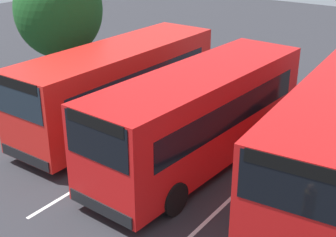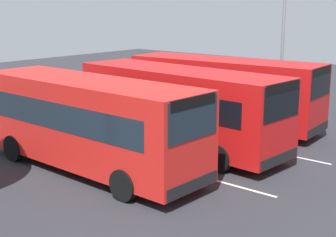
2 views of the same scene
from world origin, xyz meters
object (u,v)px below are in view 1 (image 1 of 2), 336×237
at_px(bus_far_left, 119,84).
at_px(bus_center_left, 200,114).
at_px(bus_center_right, 335,138).
at_px(depot_tree, 59,10).

height_order(bus_far_left, bus_center_left, same).
bearing_deg(bus_center_left, bus_far_left, -96.87).
bearing_deg(bus_far_left, bus_center_right, 90.78).
height_order(bus_center_left, depot_tree, depot_tree).
bearing_deg(bus_center_right, bus_center_left, -84.46).
bearing_deg(depot_tree, bus_far_left, 69.45).
distance_m(bus_center_right, depot_tree, 13.78).
height_order(bus_far_left, depot_tree, depot_tree).
xyz_separation_m(bus_center_left, depot_tree, (-2.66, -9.29, 2.00)).
bearing_deg(depot_tree, bus_center_right, 81.78).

